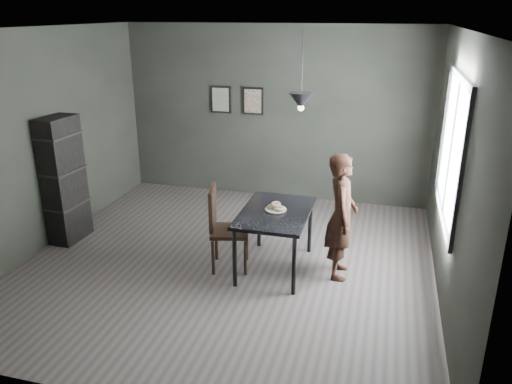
% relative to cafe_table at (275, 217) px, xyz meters
% --- Properties ---
extents(ground, '(5.00, 5.00, 0.00)m').
position_rel_cafe_table_xyz_m(ground, '(-0.60, 0.00, -0.67)').
color(ground, '#36312F').
rests_on(ground, ground).
extents(back_wall, '(5.00, 0.10, 2.80)m').
position_rel_cafe_table_xyz_m(back_wall, '(-0.60, 2.50, 0.73)').
color(back_wall, black).
rests_on(back_wall, ground).
extents(ceiling, '(5.00, 5.00, 0.02)m').
position_rel_cafe_table_xyz_m(ceiling, '(-0.60, 0.00, 2.13)').
color(ceiling, silver).
rests_on(ceiling, ground).
extents(window_assembly, '(0.04, 1.96, 1.56)m').
position_rel_cafe_table_xyz_m(window_assembly, '(1.87, 0.20, 0.93)').
color(window_assembly, white).
rests_on(window_assembly, ground).
extents(cafe_table, '(0.80, 1.20, 0.75)m').
position_rel_cafe_table_xyz_m(cafe_table, '(0.00, 0.00, 0.00)').
color(cafe_table, black).
rests_on(cafe_table, ground).
extents(white_plate, '(0.23, 0.23, 0.01)m').
position_rel_cafe_table_xyz_m(white_plate, '(0.00, 0.02, 0.08)').
color(white_plate, silver).
rests_on(white_plate, cafe_table).
extents(donut_pile, '(0.22, 0.16, 0.10)m').
position_rel_cafe_table_xyz_m(donut_pile, '(0.00, 0.02, 0.13)').
color(donut_pile, beige).
rests_on(donut_pile, white_plate).
extents(woman, '(0.41, 0.58, 1.50)m').
position_rel_cafe_table_xyz_m(woman, '(0.77, 0.04, 0.08)').
color(woman, black).
rests_on(woman, ground).
extents(wood_chair, '(0.54, 0.54, 1.04)m').
position_rel_cafe_table_xyz_m(wood_chair, '(-0.62, -0.14, -0.08)').
color(wood_chair, black).
rests_on(wood_chair, ground).
extents(shelf_unit, '(0.35, 0.58, 1.70)m').
position_rel_cafe_table_xyz_m(shelf_unit, '(-2.92, 0.09, 0.18)').
color(shelf_unit, black).
rests_on(shelf_unit, ground).
extents(pendant_lamp, '(0.28, 0.28, 0.86)m').
position_rel_cafe_table_xyz_m(pendant_lamp, '(0.25, 0.10, 1.38)').
color(pendant_lamp, black).
rests_on(pendant_lamp, ground).
extents(framed_print_left, '(0.34, 0.04, 0.44)m').
position_rel_cafe_table_xyz_m(framed_print_left, '(-1.50, 2.47, 0.93)').
color(framed_print_left, black).
rests_on(framed_print_left, ground).
extents(framed_print_right, '(0.34, 0.04, 0.44)m').
position_rel_cafe_table_xyz_m(framed_print_right, '(-0.95, 2.47, 0.93)').
color(framed_print_right, black).
rests_on(framed_print_right, ground).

